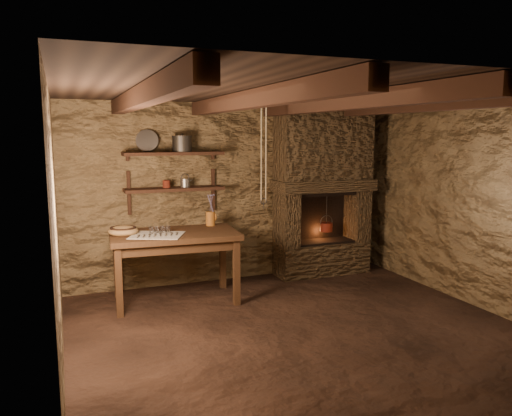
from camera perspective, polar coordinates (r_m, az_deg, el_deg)
name	(u,v)px	position (r m, az deg, el deg)	size (l,w,h in m)	color
floor	(298,329)	(5.30, 4.78, -13.67)	(4.50, 4.50, 0.00)	black
back_wall	(234,193)	(6.80, -2.57, 1.77)	(4.50, 0.04, 2.40)	#4A3823
front_wall	(442,262)	(3.34, 20.49, -5.84)	(4.50, 0.04, 2.40)	#4A3823
left_wall	(56,231)	(4.46, -21.90, -2.41)	(0.04, 4.00, 2.40)	#4A3823
right_wall	(474,203)	(6.30, 23.61, 0.52)	(0.04, 4.00, 2.40)	#4A3823
ceiling	(301,91)	(4.93, 5.14, 13.16)	(4.50, 4.00, 0.04)	black
beam_far_left	(143,96)	(4.46, -12.82, 12.32)	(0.14, 3.95, 0.16)	black
beam_mid_left	(252,99)	(4.72, -0.44, 12.31)	(0.14, 3.95, 0.16)	black
beam_mid_right	(346,102)	(5.16, 10.20, 11.85)	(0.14, 3.95, 0.16)	black
beam_far_right	(426,104)	(5.75, 18.88, 11.18)	(0.14, 3.95, 0.16)	black
shelf_lower	(174,189)	(6.41, -9.31, 2.15)	(1.25, 0.30, 0.04)	black
shelf_upper	(174,153)	(6.38, -9.41, 6.17)	(1.25, 0.30, 0.04)	black
hearth	(323,189)	(7.10, 7.63, 2.19)	(1.43, 0.51, 2.30)	#382B1C
work_table	(175,264)	(6.06, -9.22, -6.37)	(1.53, 0.95, 0.84)	#311E11
linen_cloth	(157,235)	(5.82, -11.24, -3.06)	(0.57, 0.46, 0.01)	beige
pewter_cutlery_row	(157,235)	(5.80, -11.21, -2.99)	(0.48, 0.18, 0.01)	gray
drinking_glasses	(157,230)	(5.93, -11.27, -2.46)	(0.18, 0.06, 0.07)	silver
stoneware_jug	(211,212)	(6.33, -5.22, -0.44)	(0.15, 0.15, 0.41)	#B06522
wooden_bowl	(123,231)	(5.96, -14.94, -2.55)	(0.35, 0.35, 0.12)	#A47C47
iron_stockpot	(182,144)	(6.40, -8.45, 7.20)	(0.24, 0.24, 0.18)	#302E2A
tin_pan	(147,141)	(6.42, -12.34, 7.53)	(0.28, 0.28, 0.04)	#959691
small_kettle	(185,183)	(6.44, -8.10, 2.87)	(0.16, 0.12, 0.17)	#959691
rusty_tin	(166,184)	(6.39, -10.20, 2.71)	(0.10, 0.10, 0.10)	#501910
red_pot	(326,226)	(7.16, 8.04, -2.09)	(0.21, 0.21, 0.54)	maroon
hanging_ropes	(264,151)	(5.89, 0.88, 6.58)	(0.08, 0.08, 1.20)	#C8B88D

